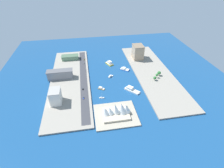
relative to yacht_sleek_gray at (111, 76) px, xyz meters
The scene contains 22 objects.
ground_plane 4.07m from the yacht_sleek_gray, behind, with size 440.00×440.00×0.00m, color navy.
quay_west 83.55m from the yacht_sleek_gray, behind, with size 70.00×240.00×2.48m, color gray.
quay_east 75.98m from the yacht_sleek_gray, ahead, with size 70.00×240.00×2.48m, color gray.
peninsula_point 100.52m from the yacht_sleek_gray, 84.88° to the left, with size 60.00×50.25×2.00m, color #A89E89.
road_strip 51.20m from the yacht_sleek_gray, ahead, with size 12.57×228.00×0.15m, color #38383D.
yacht_sleek_gray is the anchor object (origin of this frame).
ferry_yellow_fast 49.50m from the yacht_sleek_gray, 96.43° to the right, with size 15.85×20.58×7.70m.
ferry_white_commuter 56.17m from the yacht_sleek_gray, 120.03° to the left, with size 24.73×25.64×6.74m.
catamaran_blue 38.76m from the yacht_sleek_gray, 146.46° to the right, with size 20.19×18.49×4.38m.
water_taxi_orange 41.41m from the yacht_sleek_gray, 57.41° to the left, with size 12.00×9.51×3.74m.
sailboat_small_white 64.15m from the yacht_sleek_gray, 67.93° to the left, with size 8.84×3.66×11.91m.
terminal_long_green 113.44m from the yacht_sleek_gray, 46.75° to the right, with size 37.07×16.39×9.12m.
hotel_broad_white 112.10m from the yacht_sleek_gray, 32.77° to the left, with size 16.50×21.50×22.99m.
apartment_midrise_tan 95.90m from the yacht_sleek_gray, 138.89° to the right, with size 22.05×26.77×30.66m.
warehouse_low_gray 93.82m from the yacht_sleek_gray, ahead, with size 46.39×14.79×16.19m.
suv_black 63.24m from the yacht_sleek_gray, 32.64° to the left, with size 2.00×4.36×1.63m.
sedan_silver 75.01m from the yacht_sleek_gray, 49.30° to the right, with size 2.15×4.99×1.56m.
hatchback_blue 78.42m from the yacht_sleek_gray, 47.46° to the left, with size 2.04×5.17×1.57m.
taxi_yellow_cab 87.82m from the yacht_sleek_gray, 57.46° to the right, with size 2.07×4.81×1.70m.
traffic_light_waterfront 48.47m from the yacht_sleek_gray, 25.02° to the right, with size 0.36×0.36×6.50m.
opera_landmark 100.70m from the yacht_sleek_gray, 85.92° to the left, with size 42.10×29.70×20.39m.
park_tree_cluster 87.84m from the yacht_sleek_gray, 166.93° to the left, with size 19.99×20.03×9.08m.
Camera 1 is at (46.07, 264.83, 175.51)m, focal length 26.79 mm.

